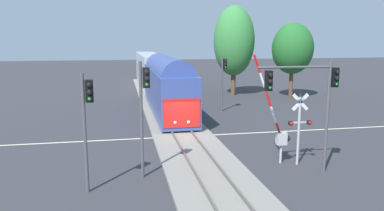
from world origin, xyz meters
The scene contains 12 objects.
ground_plane centered at (0.00, 0.00, 0.00)m, with size 220.00×220.00×0.00m, color #333338.
road_centre_stripe centered at (0.00, 0.00, 0.00)m, with size 44.00×0.20×0.01m.
railway_track centered at (0.00, 0.00, 0.10)m, with size 4.40×80.00×0.32m.
commuter_train centered at (0.00, 19.53, 2.78)m, with size 3.04×41.60×5.16m.
crossing_gate_near centered at (4.35, -6.89, 1.99)m, with size 2.36×0.40×6.20m.
crossing_signal_mast centered at (5.35, -7.32, 2.54)m, with size 1.36×0.44×4.16m.
traffic_signal_median centered at (-3.21, -7.60, 3.96)m, with size 0.53×0.38×5.92m.
traffic_signal_far_side centered at (5.58, 8.90, 3.67)m, with size 0.53×0.38×5.48m.
traffic_signal_near_left centered at (-5.82, -9.00, 3.69)m, with size 0.53×0.38×5.51m.
traffic_signal_near_right centered at (5.11, -8.69, 4.41)m, with size 4.34×0.38×5.86m.
oak_far_right centered at (9.84, 19.28, 6.85)m, with size 5.14×5.14×11.26m.
maple_right_background centered at (16.14, 15.86, 5.95)m, with size 4.94×4.94×9.03m.
Camera 1 is at (-4.26, -25.59, 6.91)m, focal length 34.25 mm.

